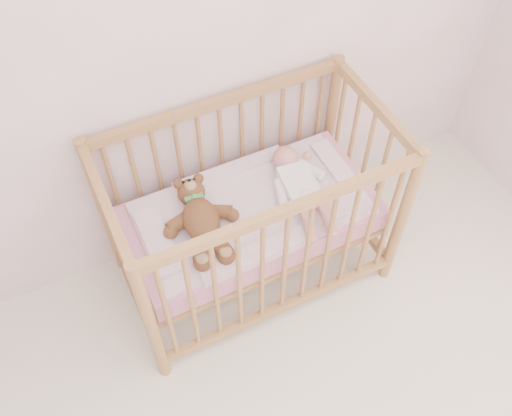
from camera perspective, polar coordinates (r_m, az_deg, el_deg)
wall_back at (r=2.43m, az=-11.81°, el=15.71°), size 4.00×0.02×2.70m
crib at (r=2.83m, az=-0.44°, el=-0.76°), size 1.36×0.76×1.00m
mattress at (r=2.84m, az=-0.44°, el=-0.95°), size 1.22×0.62×0.13m
blanket at (r=2.78m, az=-0.45°, el=-0.02°), size 1.10×0.58×0.06m
baby at (r=2.79m, az=4.31°, el=2.38°), size 0.35×0.63×0.14m
teddy_bear at (r=2.64m, az=-5.49°, el=-1.20°), size 0.44×0.58×0.15m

